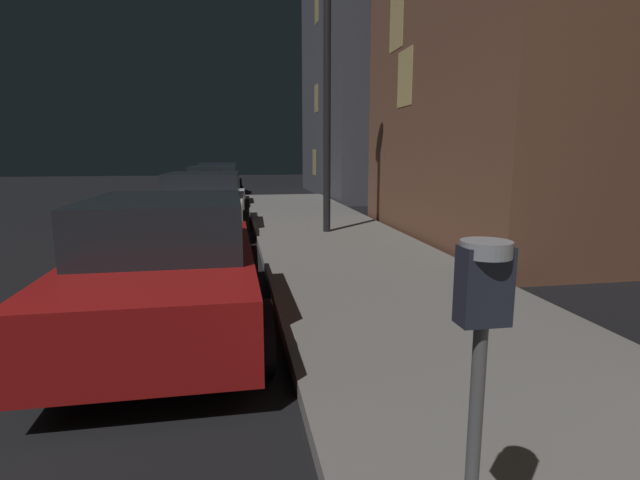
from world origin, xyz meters
TOP-DOWN VIEW (x-y plane):
  - sidewalk at (5.60, 0.00)m, footprint 3.20×36.00m
  - parking_meter at (4.47, -0.85)m, footprint 0.19×0.19m
  - car_red at (2.85, 2.74)m, footprint 2.00×4.02m
  - car_white at (2.85, 9.42)m, footprint 2.21×4.21m
  - car_black at (2.85, 15.01)m, footprint 2.10×4.29m
  - car_blue at (2.85, 20.57)m, footprint 2.16×4.04m
  - street_lamp at (5.58, 8.05)m, footprint 0.44×0.44m
  - building_far at (11.60, 19.18)m, footprint 8.62×9.80m

SIDE VIEW (x-z plane):
  - sidewalk at x=5.60m, z-range 0.00..0.15m
  - car_blue at x=2.85m, z-range -0.01..1.42m
  - car_black at x=2.85m, z-range -0.01..1.42m
  - car_white at x=2.85m, z-range -0.01..1.42m
  - car_red at x=2.85m, z-range -0.01..1.42m
  - parking_meter at x=4.47m, z-range 0.51..1.94m
  - street_lamp at x=5.58m, z-range 1.06..6.82m
  - building_far at x=11.60m, z-range 0.00..12.65m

